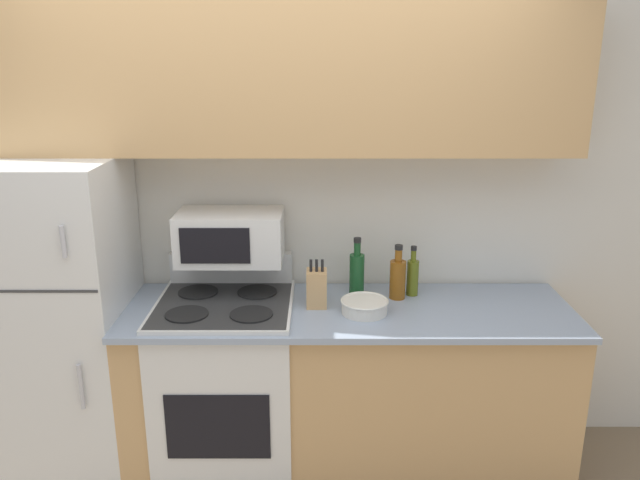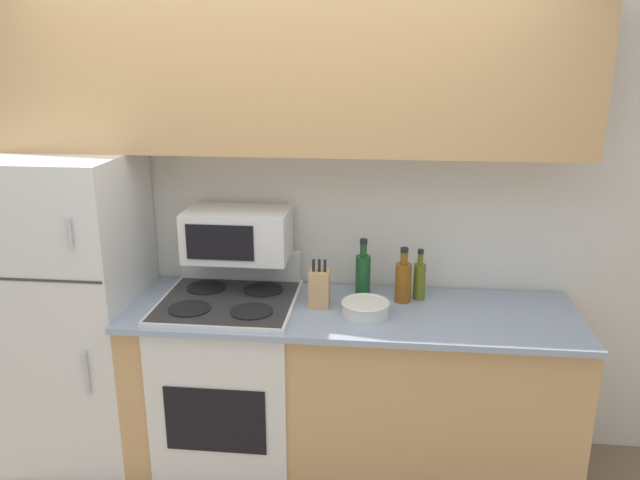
% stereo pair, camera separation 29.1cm
% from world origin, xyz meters
% --- Properties ---
extents(wall_back, '(8.00, 0.05, 2.55)m').
position_xyz_m(wall_back, '(0.00, 0.68, 1.27)').
color(wall_back, silver).
rests_on(wall_back, ground_plane).
extents(lower_cabinets, '(2.18, 0.68, 0.90)m').
position_xyz_m(lower_cabinets, '(0.35, 0.32, 0.45)').
color(lower_cabinets, tan).
rests_on(lower_cabinets, ground_plane).
extents(refrigerator, '(0.71, 0.67, 1.62)m').
position_xyz_m(refrigerator, '(-1.09, 0.32, 0.81)').
color(refrigerator, silver).
rests_on(refrigerator, ground_plane).
extents(upper_cabinets, '(2.89, 0.31, 0.70)m').
position_xyz_m(upper_cabinets, '(0.00, 0.50, 1.97)').
color(upper_cabinets, tan).
rests_on(upper_cabinets, refrigerator).
extents(stove, '(0.67, 0.66, 1.08)m').
position_xyz_m(stove, '(-0.25, 0.31, 0.48)').
color(stove, silver).
rests_on(stove, ground_plane).
extents(microwave, '(0.52, 0.31, 0.25)m').
position_xyz_m(microwave, '(-0.23, 0.47, 1.21)').
color(microwave, silver).
rests_on(microwave, stove).
extents(knife_block, '(0.10, 0.11, 0.24)m').
position_xyz_m(knife_block, '(0.20, 0.33, 0.99)').
color(knife_block, tan).
rests_on(knife_block, lower_cabinets).
extents(bowl, '(0.23, 0.23, 0.07)m').
position_xyz_m(bowl, '(0.43, 0.24, 0.93)').
color(bowl, silver).
rests_on(bowl, lower_cabinets).
extents(bottle_olive_oil, '(0.06, 0.06, 0.26)m').
position_xyz_m(bottle_olive_oil, '(0.69, 0.48, 1.00)').
color(bottle_olive_oil, '#5B6619').
rests_on(bottle_olive_oil, lower_cabinets).
extents(bottle_wine_green, '(0.08, 0.08, 0.30)m').
position_xyz_m(bottle_wine_green, '(0.40, 0.49, 1.01)').
color(bottle_wine_green, '#194C23').
rests_on(bottle_wine_green, lower_cabinets).
extents(bottle_whiskey, '(0.08, 0.08, 0.28)m').
position_xyz_m(bottle_whiskey, '(0.60, 0.43, 1.01)').
color(bottle_whiskey, brown).
rests_on(bottle_whiskey, lower_cabinets).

